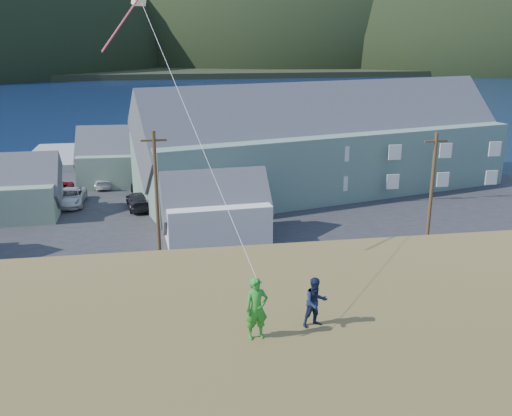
{
  "coord_description": "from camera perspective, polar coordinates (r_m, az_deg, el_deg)",
  "views": [
    {
      "loc": [
        -2.02,
        -33.89,
        15.41
      ],
      "look_at": [
        1.42,
        -12.63,
        8.8
      ],
      "focal_mm": 40.0,
      "sensor_mm": 36.0,
      "label": 1
    }
  ],
  "objects": [
    {
      "name": "shed_white",
      "position": [
        43.92,
        -4.07,
        -0.05
      ],
      "size": [
        8.56,
        6.02,
        6.57
      ],
      "rotation": [
        0.0,
        0.0,
        0.07
      ],
      "color": "white",
      "rests_on": "waterfront_lot"
    },
    {
      "name": "lodge",
      "position": [
        57.56,
        7.06,
        6.57
      ],
      "size": [
        38.82,
        19.37,
        13.16
      ],
      "rotation": [
        0.0,
        0.0,
        0.25
      ],
      "color": "slate",
      "rests_on": "waterfront_lot"
    },
    {
      "name": "wharf",
      "position": [
        75.49,
        -12.09,
        5.25
      ],
      "size": [
        26.0,
        14.0,
        0.9
      ],
      "primitive_type": "cube",
      "color": "gray",
      "rests_on": "ground"
    },
    {
      "name": "shed_palegreen_near",
      "position": [
        53.45,
        -23.9,
        1.66
      ],
      "size": [
        9.49,
        6.14,
        6.78
      ],
      "rotation": [
        0.0,
        0.0,
        0.03
      ],
      "color": "gray",
      "rests_on": "waterfront_lot"
    },
    {
      "name": "grass_strip",
      "position": [
        35.45,
        -5.08,
        -8.69
      ],
      "size": [
        110.0,
        8.0,
        0.1
      ],
      "primitive_type": "cube",
      "color": "#4C3D19",
      "rests_on": "ground"
    },
    {
      "name": "ground",
      "position": [
        37.28,
        -5.31,
        -7.43
      ],
      "size": [
        900.0,
        900.0,
        0.0
      ],
      "primitive_type": "plane",
      "color": "#0A1638",
      "rests_on": "ground"
    },
    {
      "name": "kite_rig",
      "position": [
        21.65,
        -11.69,
        19.25
      ],
      "size": [
        2.11,
        4.24,
        11.36
      ],
      "color": "#FEF5C1",
      "rests_on": "ground"
    },
    {
      "name": "utility_poles",
      "position": [
        37.0,
        -6.82,
        0.08
      ],
      "size": [
        31.89,
        0.24,
        9.57
      ],
      "color": "#47331E",
      "rests_on": "waterfront_lot"
    },
    {
      "name": "far_hills",
      "position": [
        315.8,
        -2.43,
        14.61
      ],
      "size": [
        760.0,
        265.0,
        143.0
      ],
      "color": "black",
      "rests_on": "ground"
    },
    {
      "name": "parked_cars",
      "position": [
        57.12,
        -15.84,
        1.62
      ],
      "size": [
        24.46,
        13.23,
        1.57
      ],
      "color": "#3A4C91",
      "rests_on": "waterfront_lot"
    },
    {
      "name": "kite_flyer_green",
      "position": [
        16.05,
        0.05,
        -10.03
      ],
      "size": [
        0.72,
        0.53,
        1.8
      ],
      "primitive_type": "imported",
      "rotation": [
        0.0,
        0.0,
        0.16
      ],
      "color": "#278B26",
      "rests_on": "hillside"
    },
    {
      "name": "kite_flyer_navy",
      "position": [
        16.81,
        5.98,
        -9.36
      ],
      "size": [
        0.83,
        0.71,
        1.51
      ],
      "primitive_type": "imported",
      "rotation": [
        0.0,
        0.0,
        0.2
      ],
      "color": "#16203E",
      "rests_on": "hillside"
    },
    {
      "name": "far_shore",
      "position": [
        364.18,
        -9.17,
        14.58
      ],
      "size": [
        900.0,
        320.0,
        2.0
      ],
      "primitive_type": "cube",
      "color": "black",
      "rests_on": "ground"
    },
    {
      "name": "waterfront_lot",
      "position": [
        53.19,
        -6.63,
        0.17
      ],
      "size": [
        72.0,
        36.0,
        0.12
      ],
      "primitive_type": "cube",
      "color": "#28282B",
      "rests_on": "ground"
    },
    {
      "name": "shed_palegreen_far",
      "position": [
        62.04,
        -12.37,
        4.98
      ],
      "size": [
        11.32,
        6.77,
        7.47
      ],
      "rotation": [
        0.0,
        0.0,
        -0.04
      ],
      "color": "gray",
      "rests_on": "waterfront_lot"
    }
  ]
}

